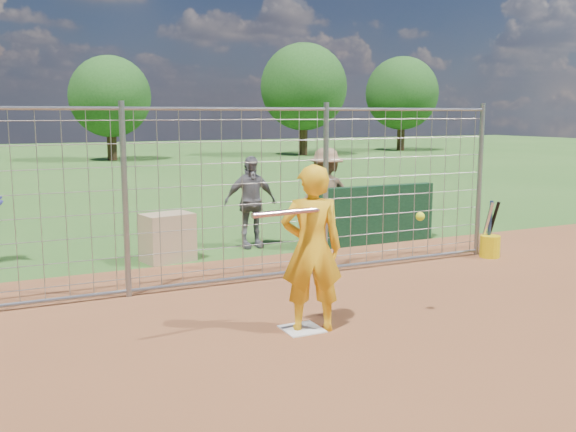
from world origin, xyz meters
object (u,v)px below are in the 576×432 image
bucket_with_bats (490,243)px  batter (312,249)px  bystander_b (250,202)px  equipment_bin (168,237)px  bystander_c (326,196)px

bucket_with_bats → batter: bearing=-156.0°
bystander_b → bucket_with_bats: bearing=-35.5°
equipment_bin → bystander_b: bearing=2.8°
batter → bucket_with_bats: 4.95m
batter → bystander_b: (1.10, 4.53, -0.10)m
bystander_b → bystander_c: bystander_c is taller
batter → bystander_b: 4.66m
batter → bucket_with_bats: (4.47, 1.99, -0.70)m
bystander_c → equipment_bin: 3.15m
bystander_b → equipment_bin: size_ratio=2.10×
bucket_with_bats → bystander_b: bearing=143.1°
bystander_b → bystander_c: size_ratio=0.93×
bucket_with_bats → equipment_bin: bearing=157.4°
batter → equipment_bin: size_ratio=2.36×
batter → bystander_c: bearing=-100.5°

